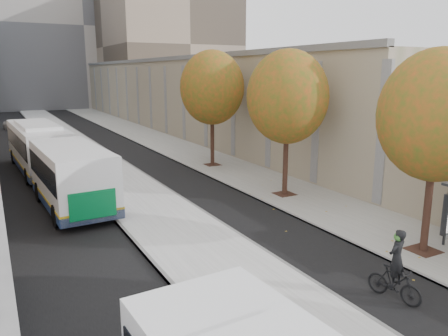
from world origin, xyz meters
TOP-DOWN VIEW (x-y plane):
  - bus_platform at (-3.88, 35.00)m, footprint 4.25×150.00m
  - sidewalk at (4.12, 35.00)m, footprint 4.75×150.00m
  - building_tan at (15.50, 64.00)m, footprint 18.00×92.00m
  - building_far_block at (6.00, 96.00)m, footprint 30.00×18.00m
  - tree_c at (3.60, 13.00)m, footprint 4.20×4.20m
  - tree_d at (3.60, 22.00)m, footprint 4.40×4.40m
  - tree_e at (3.60, 31.00)m, footprint 4.60×4.60m
  - bus_far at (-7.58, 30.77)m, footprint 3.80×19.20m
  - cyclist at (-0.29, 11.04)m, footprint 0.85×1.82m
  - distant_car at (-8.00, 60.31)m, footprint 2.81×4.20m

SIDE VIEW (x-z plane):
  - sidewalk at x=4.12m, z-range 0.00..0.08m
  - bus_platform at x=-3.88m, z-range 0.00..0.15m
  - distant_car at x=-8.00m, z-range 0.00..1.33m
  - cyclist at x=-0.29m, z-range -0.29..1.96m
  - bus_far at x=-7.58m, z-range 0.15..3.33m
  - building_tan at x=15.50m, z-range 0.00..8.00m
  - tree_c at x=3.60m, z-range 1.61..8.89m
  - tree_d at x=3.60m, z-range 1.67..9.27m
  - tree_e at x=3.60m, z-range 1.73..9.64m
  - building_far_block at x=6.00m, z-range 0.00..30.00m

